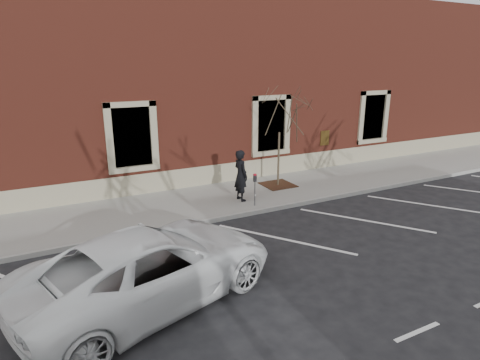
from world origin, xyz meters
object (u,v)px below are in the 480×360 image
parking_meter (255,184)px  sapling (280,117)px  white_truck (151,266)px  man (241,175)px

parking_meter → sapling: (2.05, 1.70, 1.99)m
parking_meter → white_truck: white_truck is taller
man → sapling: size_ratio=0.47×
man → white_truck: man is taller
parking_meter → man: bearing=100.0°
sapling → parking_meter: bearing=-140.4°
sapling → white_truck: sapling is taller
man → parking_meter: bearing=-172.5°
parking_meter → white_truck: 6.14m
sapling → white_truck: size_ratio=0.69×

